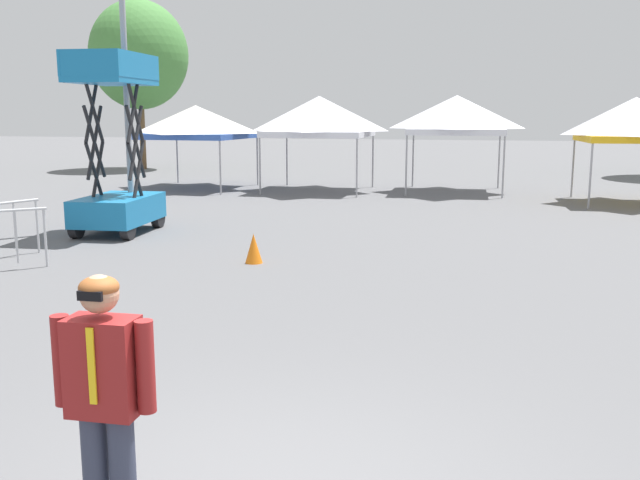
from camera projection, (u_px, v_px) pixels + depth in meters
The scene contains 9 objects.
canopy_tent_left_of_center at pixel (196, 122), 25.42m from camera, with size 3.77×3.77×2.99m.
canopy_tent_center at pixel (319, 116), 24.49m from camera, with size 3.48×3.48×3.29m.
canopy_tent_behind_right at pixel (457, 115), 24.12m from camera, with size 3.35×3.35×3.31m.
canopy_tent_far_right at pixel (635, 120), 20.99m from camera, with size 3.15×3.15×3.18m.
scissor_lift at pixel (117, 180), 15.98m from camera, with size 1.56×2.39×4.01m.
person_foreground at pixel (105, 396), 4.22m from camera, with size 0.65×0.26×1.78m.
light_pole_near_lift at pixel (122, 0), 16.13m from camera, with size 0.36×0.36×9.38m.
tree_behind_tents_left at pixel (139, 55), 33.72m from camera, with size 4.68×4.68×8.04m.
traffic_cone_lot_center at pixel (254, 248), 12.87m from camera, with size 0.32×0.32×0.54m, color orange.
Camera 1 is at (1.34, -4.37, 2.70)m, focal length 39.58 mm.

